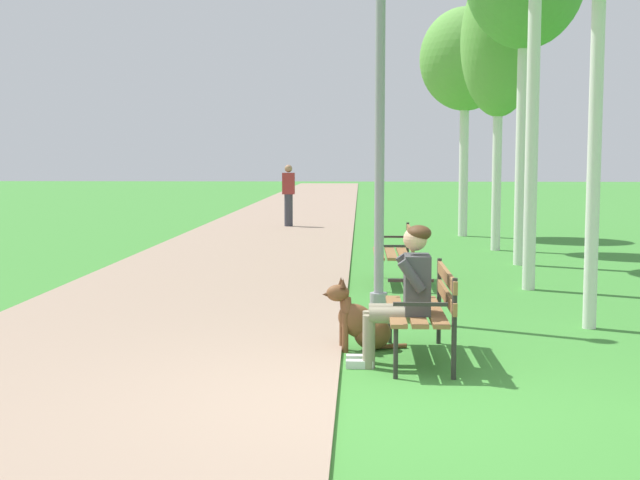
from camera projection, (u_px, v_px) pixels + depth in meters
The scene contains 10 objects.
ground_plane at pixel (383, 405), 6.38m from camera, with size 120.00×120.00×0.00m, color #3D8433.
paved_path at pixel (299, 209), 30.35m from camera, with size 4.03×60.00×0.04m, color gray.
park_bench_near at pixel (426, 304), 7.77m from camera, with size 0.55×1.50×0.85m.
park_bench_mid at pixel (398, 249), 12.43m from camera, with size 0.55×1.50×0.85m.
person_seated_on_near_bench at pixel (405, 290), 7.52m from camera, with size 0.74×0.49×1.25m.
dog_brown at pixel (362, 323), 8.18m from camera, with size 0.82×0.38×0.71m.
lamp_post_near at pixel (380, 132), 9.60m from camera, with size 0.24×0.24×4.11m.
birch_tree_fifth at pixel (499, 44), 16.68m from camera, with size 1.50×1.50×5.54m.
birch_tree_sixth at pixel (465, 61), 19.75m from camera, with size 2.10×1.94×5.28m.
pedestrian_distant at pixel (289, 196), 22.48m from camera, with size 0.32×0.22×1.65m.
Camera 1 is at (-0.18, -6.25, 1.83)m, focal length 48.21 mm.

